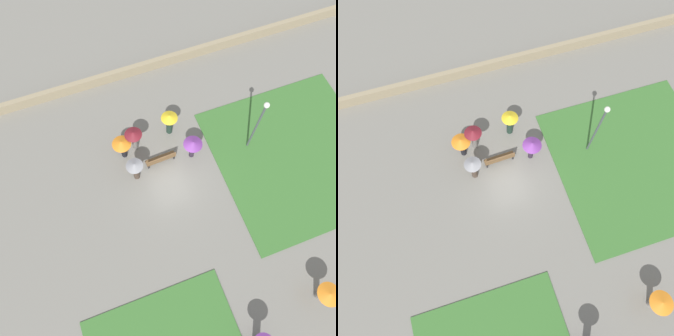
% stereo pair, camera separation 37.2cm
% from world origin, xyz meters
% --- Properties ---
extents(ground_plane, '(90.00, 90.00, 0.00)m').
position_xyz_m(ground_plane, '(0.00, 0.00, 0.00)').
color(ground_plane, slate).
extents(lawn_patch_near, '(9.81, 9.97, 0.06)m').
position_xyz_m(lawn_patch_near, '(-7.97, 1.37, 0.03)').
color(lawn_patch_near, '#386B2D').
rests_on(lawn_patch_near, ground_plane).
extents(parapet_wall, '(45.00, 0.35, 0.79)m').
position_xyz_m(parapet_wall, '(0.00, -8.32, 0.39)').
color(parapet_wall, gray).
rests_on(parapet_wall, ground_plane).
extents(park_bench, '(1.92, 0.48, 0.90)m').
position_xyz_m(park_bench, '(0.20, -1.17, 0.47)').
color(park_bench, brown).
rests_on(park_bench, ground_plane).
extents(lamp_post, '(0.32, 0.32, 4.77)m').
position_xyz_m(lamp_post, '(-5.40, -0.35, 3.03)').
color(lamp_post, '#474C51').
rests_on(lamp_post, ground_plane).
extents(crowd_person_purple, '(1.15, 1.15, 1.82)m').
position_xyz_m(crowd_person_purple, '(-1.78, -0.96, 1.43)').
color(crowd_person_purple, '#2D2333').
rests_on(crowd_person_purple, ground_plane).
extents(crowd_person_orange, '(1.15, 1.15, 1.82)m').
position_xyz_m(crowd_person_orange, '(2.19, -2.45, 1.38)').
color(crowd_person_orange, black).
rests_on(crowd_person_orange, ground_plane).
extents(crowd_person_grey, '(1.01, 1.01, 1.94)m').
position_xyz_m(crowd_person_grey, '(1.92, -0.78, 1.35)').
color(crowd_person_grey, '#47382D').
rests_on(crowd_person_grey, ground_plane).
extents(crowd_person_maroon, '(1.06, 1.06, 1.95)m').
position_xyz_m(crowd_person_maroon, '(1.36, -2.73, 1.44)').
color(crowd_person_maroon, slate).
rests_on(crowd_person_maroon, ground_plane).
extents(crowd_person_yellow, '(1.04, 1.04, 1.92)m').
position_xyz_m(crowd_person_yellow, '(-1.07, -3.07, 1.33)').
color(crowd_person_yellow, '#1E3328').
rests_on(crowd_person_yellow, ground_plane).
extents(lone_walker_far_path, '(1.20, 1.20, 1.70)m').
position_xyz_m(lone_walker_far_path, '(-4.99, 9.11, 1.29)').
color(lone_walker_far_path, slate).
rests_on(lone_walker_far_path, ground_plane).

